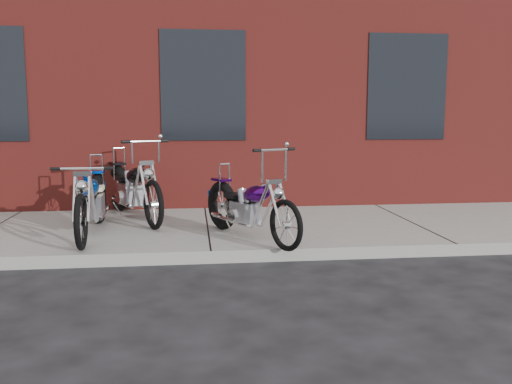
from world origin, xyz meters
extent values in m
plane|color=black|center=(0.00, 0.00, 0.00)|extent=(120.00, 120.00, 0.00)
cube|color=gray|center=(0.00, 1.50, 0.07)|extent=(22.00, 3.00, 0.15)
cube|color=maroon|center=(0.00, 8.00, 4.00)|extent=(22.00, 10.00, 8.00)
torus|color=black|center=(0.26, 1.09, 0.49)|extent=(0.42, 0.66, 0.67)
torus|color=black|center=(0.92, -0.21, 0.45)|extent=(0.33, 0.57, 0.61)
cube|color=#A3A3A3|center=(0.53, 0.56, 0.48)|extent=(0.40, 0.45, 0.28)
ellipsoid|color=#3A065C|center=(0.65, 0.33, 0.75)|extent=(0.45, 0.57, 0.29)
cube|color=black|center=(0.42, 0.78, 0.66)|extent=(0.32, 0.33, 0.06)
cylinder|color=silver|center=(0.87, -0.11, 0.70)|extent=(0.16, 0.26, 0.50)
cylinder|color=silver|center=(0.82, -0.01, 1.32)|extent=(0.47, 0.26, 0.03)
cylinder|color=silver|center=(0.29, 1.03, 0.84)|extent=(0.03, 0.03, 0.45)
cylinder|color=silver|center=(0.54, 0.79, 0.36)|extent=(0.42, 0.77, 0.04)
torus|color=black|center=(-1.55, 1.70, 0.52)|extent=(0.17, 0.74, 0.74)
torus|color=black|center=(-1.49, 0.09, 0.48)|extent=(0.10, 0.67, 0.67)
cube|color=#A3A3A3|center=(-1.53, 1.04, 0.51)|extent=(0.30, 0.42, 0.31)
ellipsoid|color=blue|center=(-1.51, 0.76, 0.81)|extent=(0.29, 0.58, 0.32)
cube|color=beige|center=(-1.54, 1.31, 0.71)|extent=(0.26, 0.30, 0.06)
cylinder|color=silver|center=(-1.49, 0.22, 0.75)|extent=(0.05, 0.30, 0.55)
cylinder|color=silver|center=(-1.50, 0.35, 1.08)|extent=(0.57, 0.05, 0.03)
cylinder|color=silver|center=(-1.55, 1.62, 0.91)|extent=(0.02, 0.02, 0.49)
cylinder|color=silver|center=(-1.41, 1.27, 0.38)|extent=(0.09, 0.93, 0.05)
torus|color=black|center=(-1.34, 2.71, 0.53)|extent=(0.44, 0.76, 0.77)
torus|color=black|center=(-0.67, 1.17, 0.50)|extent=(0.34, 0.67, 0.69)
cube|color=#A3A3A3|center=(-1.07, 2.08, 0.52)|extent=(0.44, 0.51, 0.32)
ellipsoid|color=black|center=(-0.95, 1.81, 0.83)|extent=(0.49, 0.65, 0.33)
cube|color=black|center=(-1.18, 2.34, 0.74)|extent=(0.35, 0.38, 0.06)
cylinder|color=silver|center=(-0.73, 1.29, 0.78)|extent=(0.16, 0.30, 0.58)
cylinder|color=silver|center=(-0.78, 1.41, 1.36)|extent=(0.55, 0.26, 0.03)
cylinder|color=silver|center=(-1.31, 2.63, 0.94)|extent=(0.03, 0.03, 0.51)
cylinder|color=silver|center=(-1.05, 2.35, 0.38)|extent=(0.43, 0.90, 0.05)
camera|label=1|loc=(-0.19, -6.12, 1.69)|focal=38.00mm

